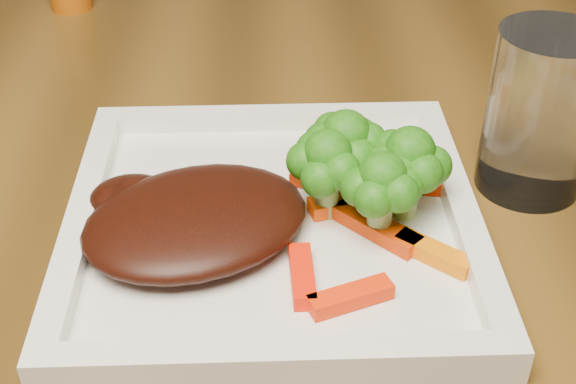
{
  "coord_description": "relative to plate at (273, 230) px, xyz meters",
  "views": [
    {
      "loc": [
        0.14,
        -0.47,
        1.09
      ],
      "look_at": [
        0.15,
        -0.04,
        0.79
      ],
      "focal_mm": 50.0,
      "sensor_mm": 36.0,
      "label": 1
    }
  ],
  "objects": [
    {
      "name": "plate",
      "position": [
        0.0,
        0.0,
        0.0
      ],
      "size": [
        0.27,
        0.27,
        0.01
      ],
      "primitive_type": "cube",
      "color": "white",
      "rests_on": "dining_table"
    },
    {
      "name": "steak",
      "position": [
        -0.05,
        -0.01,
        0.02
      ],
      "size": [
        0.18,
        0.17,
        0.03
      ],
      "primitive_type": "ellipsoid",
      "rotation": [
        0.0,
        0.0,
        0.43
      ],
      "color": "black",
      "rests_on": "plate"
    },
    {
      "name": "broccoli_0",
      "position": [
        0.05,
        0.03,
        0.04
      ],
      "size": [
        0.08,
        0.08,
        0.07
      ],
      "primitive_type": null,
      "rotation": [
        0.0,
        0.0,
        -0.41
      ],
      "color": "#196310",
      "rests_on": "plate"
    },
    {
      "name": "broccoli_1",
      "position": [
        0.09,
        0.01,
        0.04
      ],
      "size": [
        0.07,
        0.07,
        0.06
      ],
      "primitive_type": null,
      "rotation": [
        0.0,
        0.0,
        -0.15
      ],
      "color": "#1E7413",
      "rests_on": "plate"
    },
    {
      "name": "broccoli_2",
      "position": [
        0.07,
        -0.02,
        0.04
      ],
      "size": [
        0.08,
        0.08,
        0.06
      ],
      "primitive_type": null,
      "rotation": [
        0.0,
        0.0,
        0.37
      ],
      "color": "#2C7112",
      "rests_on": "plate"
    },
    {
      "name": "broccoli_3",
      "position": [
        0.04,
        0.01,
        0.04
      ],
      "size": [
        0.07,
        0.07,
        0.06
      ],
      "primitive_type": null,
      "rotation": [
        0.0,
        0.0,
        -0.12
      ],
      "color": "#386E12",
      "rests_on": "plate"
    },
    {
      "name": "carrot_0",
      "position": [
        0.04,
        -0.08,
        0.01
      ],
      "size": [
        0.05,
        0.03,
        0.01
      ],
      "primitive_type": "cube",
      "rotation": [
        0.0,
        0.0,
        0.37
      ],
      "color": "#F22B03",
      "rests_on": "plate"
    },
    {
      "name": "carrot_1",
      "position": [
        0.1,
        -0.04,
        0.01
      ],
      "size": [
        0.05,
        0.04,
        0.01
      ],
      "primitive_type": "cube",
      "rotation": [
        0.0,
        0.0,
        -0.71
      ],
      "color": "orange",
      "rests_on": "plate"
    },
    {
      "name": "carrot_2",
      "position": [
        0.02,
        -0.06,
        0.01
      ],
      "size": [
        0.01,
        0.05,
        0.01
      ],
      "primitive_type": "cube",
      "rotation": [
        0.0,
        0.0,
        1.6
      ],
      "color": "#FF1C04",
      "rests_on": "plate"
    },
    {
      "name": "carrot_3",
      "position": [
        0.11,
        0.04,
        0.01
      ],
      "size": [
        0.05,
        0.03,
        0.01
      ],
      "primitive_type": "cube",
      "rotation": [
        0.0,
        0.0,
        0.31
      ],
      "color": "#FF3A04",
      "rests_on": "plate"
    },
    {
      "name": "carrot_4",
      "position": [
        0.03,
        0.06,
        0.01
      ],
      "size": [
        0.03,
        0.06,
        0.01
      ],
      "primitive_type": "cube",
      "rotation": [
        0.0,
        0.0,
        1.21
      ],
      "color": "red",
      "rests_on": "plate"
    },
    {
      "name": "carrot_5",
      "position": [
        0.07,
        -0.01,
        0.01
      ],
      "size": [
        0.06,
        0.06,
        0.01
      ],
      "primitive_type": "cube",
      "rotation": [
        0.0,
        0.0,
        -0.8
      ],
      "color": "red",
      "rests_on": "plate"
    },
    {
      "name": "carrot_6",
      "position": [
        0.05,
        0.01,
        0.01
      ],
      "size": [
        0.06,
        0.03,
        0.01
      ],
      "primitive_type": "cube",
      "rotation": [
        0.0,
        0.0,
        0.26
      ],
      "color": "#FF4604",
      "rests_on": "plate"
    },
    {
      "name": "drinking_glass",
      "position": [
        0.19,
        0.06,
        0.05
      ],
      "size": [
        0.08,
        0.08,
        0.12
      ],
      "primitive_type": "cylinder",
      "rotation": [
        0.0,
        0.0,
        0.13
      ],
      "color": "white",
      "rests_on": "dining_table"
    },
    {
      "name": "carrot_7",
      "position": [
        0.1,
        0.04,
        0.01
      ],
      "size": [
        0.06,
        0.03,
        0.01
      ],
      "primitive_type": "cube",
      "rotation": [
        0.0,
        0.0,
        -0.19
      ],
      "color": "#FA2D04",
      "rests_on": "plate"
    }
  ]
}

